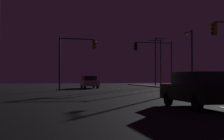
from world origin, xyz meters
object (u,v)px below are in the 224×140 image
(car_oncoming, at_px, (89,82))
(street_lamp_across_street, at_px, (190,53))
(traffic_light_near_left, at_px, (156,54))
(street_lamp_far_end, at_px, (158,58))
(car, at_px, (199,89))
(traffic_light_far_left, at_px, (75,52))
(street_lamp_corner, at_px, (157,57))

(car_oncoming, height_order, street_lamp_across_street, street_lamp_across_street)
(traffic_light_near_left, xyz_separation_m, street_lamp_far_end, (2.47, 6.21, -0.02))
(car, relative_size, traffic_light_far_left, 0.80)
(traffic_light_far_left, distance_m, traffic_light_near_left, 11.04)
(car_oncoming, xyz_separation_m, street_lamp_corner, (10.98, 5.60, 3.72))
(car, height_order, street_lamp_corner, street_lamp_corner)
(traffic_light_near_left, bearing_deg, street_lamp_far_end, 68.33)
(traffic_light_far_left, distance_m, street_lamp_across_street, 12.80)
(car, xyz_separation_m, street_lamp_across_street, (8.64, 19.89, 3.29))
(traffic_light_far_left, relative_size, street_lamp_far_end, 0.84)
(car, relative_size, car_oncoming, 1.00)
(car, height_order, street_lamp_across_street, street_lamp_across_street)
(car, relative_size, street_lamp_far_end, 0.67)
(street_lamp_corner, bearing_deg, car, -105.49)
(car_oncoming, relative_size, street_lamp_corner, 0.61)
(traffic_light_near_left, height_order, street_lamp_across_street, street_lamp_across_street)
(traffic_light_near_left, distance_m, street_lamp_across_street, 5.02)
(traffic_light_far_left, relative_size, traffic_light_near_left, 0.98)
(traffic_light_far_left, xyz_separation_m, street_lamp_across_street, (12.80, 0.12, 0.15))
(street_lamp_corner, bearing_deg, street_lamp_far_end, -104.66)
(car_oncoming, bearing_deg, car, -85.96)
(traffic_light_near_left, height_order, street_lamp_far_end, street_lamp_far_end)
(street_lamp_corner, bearing_deg, traffic_light_near_left, -109.81)
(car, height_order, traffic_light_near_left, traffic_light_near_left)
(car, bearing_deg, street_lamp_far_end, 74.44)
(traffic_light_near_left, bearing_deg, street_lamp_corner, 70.19)
(street_lamp_across_street, height_order, street_lamp_far_end, street_lamp_far_end)
(street_lamp_across_street, bearing_deg, street_lamp_far_end, 91.05)
(car_oncoming, bearing_deg, traffic_light_far_left, -106.99)
(traffic_light_far_left, xyz_separation_m, street_lamp_far_end, (12.61, 10.58, 0.27))
(traffic_light_near_left, bearing_deg, car_oncoming, 159.44)
(traffic_light_far_left, xyz_separation_m, traffic_light_near_left, (10.14, 4.37, 0.29))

